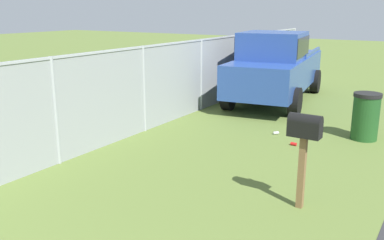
% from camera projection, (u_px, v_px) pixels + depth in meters
% --- Properties ---
extents(mailbox, '(0.22, 0.45, 1.36)m').
position_uv_depth(mailbox, '(304.00, 134.00, 5.80)').
color(mailbox, brown).
rests_on(mailbox, ground).
extents(pickup_truck, '(5.54, 2.67, 2.09)m').
position_uv_depth(pickup_truck, '(276.00, 65.00, 12.65)').
color(pickup_truck, '#284793').
rests_on(pickup_truck, ground).
extents(trash_bin, '(0.57, 0.57, 1.01)m').
position_uv_depth(trash_bin, '(366.00, 116.00, 9.08)').
color(trash_bin, '#1E4C1E').
rests_on(trash_bin, ground).
extents(fence_section, '(17.69, 0.07, 1.94)m').
position_uv_depth(fence_section, '(175.00, 79.00, 10.61)').
color(fence_section, '#9EA3A8').
rests_on(fence_section, ground).
extents(litter_can_near_hydrant, '(0.07, 0.12, 0.07)m').
position_uv_depth(litter_can_near_hydrant, '(294.00, 144.00, 8.78)').
color(litter_can_near_hydrant, red).
rests_on(litter_can_near_hydrant, ground).
extents(litter_can_by_mailbox, '(0.13, 0.13, 0.07)m').
position_uv_depth(litter_can_by_mailbox, '(276.00, 133.00, 9.55)').
color(litter_can_by_mailbox, silver).
rests_on(litter_can_by_mailbox, ground).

